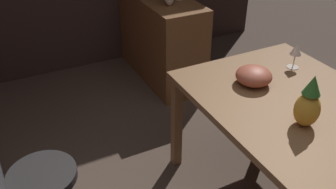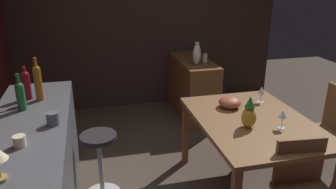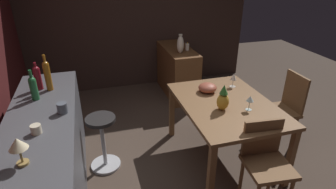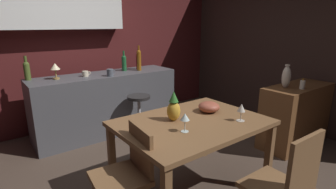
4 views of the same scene
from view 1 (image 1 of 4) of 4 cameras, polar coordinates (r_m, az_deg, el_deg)
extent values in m
cube|color=brown|center=(2.09, 20.30, -2.14)|extent=(1.34, 0.97, 0.04)
cube|color=brown|center=(2.47, 1.36, -4.62)|extent=(0.06, 0.06, 0.70)
cube|color=brown|center=(2.91, 16.67, 0.22)|extent=(0.06, 0.06, 0.70)
cube|color=brown|center=(3.58, -1.07, 8.96)|extent=(1.10, 0.44, 0.82)
cylinder|color=brown|center=(2.93, 23.89, -4.38)|extent=(0.04, 0.04, 0.42)
cylinder|color=#262323|center=(1.81, -19.26, -12.06)|extent=(0.32, 0.32, 0.04)
cylinder|color=silver|center=(2.46, 19.07, 4.12)|extent=(0.08, 0.08, 0.00)
cylinder|color=silver|center=(2.44, 19.26, 5.07)|extent=(0.01, 0.01, 0.09)
cone|color=silver|center=(2.41, 19.60, 6.77)|extent=(0.07, 0.07, 0.07)
ellipsoid|color=gold|center=(1.89, 21.07, -2.23)|extent=(0.13, 0.13, 0.18)
cone|color=#2D6B28|center=(1.82, 21.92, 1.41)|extent=(0.09, 0.09, 0.10)
ellipsoid|color=#9E4C38|center=(2.18, 13.38, 2.90)|extent=(0.21, 0.21, 0.11)
camera|label=2|loc=(1.28, 151.03, -22.67)|focal=35.13mm
camera|label=3|loc=(1.32, 153.13, -15.13)|focal=29.58mm
camera|label=4|loc=(3.05, 71.34, 6.38)|focal=27.54mm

